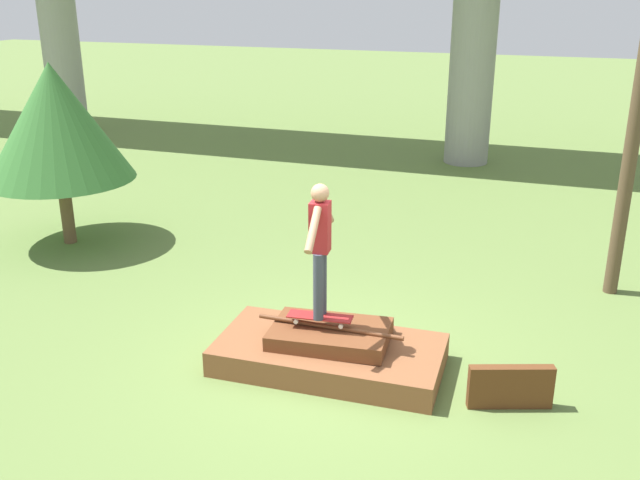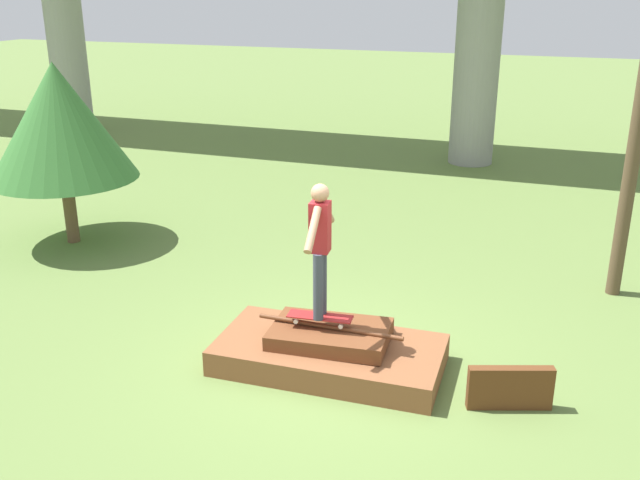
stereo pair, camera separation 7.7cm
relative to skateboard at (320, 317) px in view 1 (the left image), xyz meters
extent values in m
plane|color=olive|center=(0.12, -0.02, -0.63)|extent=(80.00, 80.00, 0.00)
cube|color=brown|center=(0.12, -0.02, -0.47)|extent=(2.72, 1.44, 0.31)
cube|color=brown|center=(0.12, 0.02, -0.22)|extent=(1.46, 0.99, 0.21)
cylinder|color=brown|center=(0.12, -0.02, -0.10)|extent=(1.78, 0.05, 0.05)
cube|color=#5B3319|center=(2.24, -0.19, -0.38)|extent=(0.90, 0.42, 0.49)
cube|color=maroon|center=(0.00, 0.00, 0.01)|extent=(0.79, 0.30, 0.01)
cylinder|color=silver|center=(0.26, 0.12, -0.05)|extent=(0.06, 0.04, 0.05)
cylinder|color=silver|center=(0.28, -0.06, -0.05)|extent=(0.06, 0.04, 0.05)
cylinder|color=silver|center=(-0.28, 0.06, -0.05)|extent=(0.06, 0.04, 0.05)
cylinder|color=silver|center=(-0.26, -0.12, -0.05)|extent=(0.06, 0.04, 0.05)
cylinder|color=#383D4C|center=(-0.01, 0.08, 0.42)|extent=(0.12, 0.12, 0.81)
cylinder|color=#383D4C|center=(0.01, -0.08, 0.42)|extent=(0.12, 0.12, 0.81)
cube|color=maroon|center=(0.00, 0.00, 1.12)|extent=(0.24, 0.23, 0.59)
sphere|color=#A37556|center=(0.00, 0.00, 1.52)|extent=(0.21, 0.21, 0.21)
cylinder|color=#A37556|center=(-0.04, 0.33, 1.20)|extent=(0.14, 0.51, 0.42)
cylinder|color=#A37556|center=(0.04, -0.33, 1.20)|extent=(0.14, 0.51, 0.42)
cylinder|color=gray|center=(-11.98, 10.89, 2.40)|extent=(1.10, 1.10, 6.06)
cylinder|color=gray|center=(0.12, 10.89, 2.40)|extent=(1.10, 1.10, 6.06)
cylinder|color=brown|center=(-5.59, 2.57, -0.05)|extent=(0.22, 0.22, 1.15)
cone|color=#336B2D|center=(-5.59, 2.57, 1.51)|extent=(2.49, 2.49, 1.97)
camera|label=1|loc=(2.51, -7.15, 3.72)|focal=40.00mm
camera|label=2|loc=(2.58, -7.12, 3.72)|focal=40.00mm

